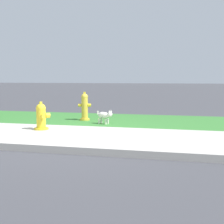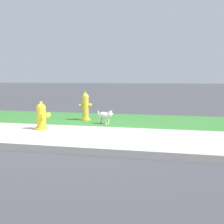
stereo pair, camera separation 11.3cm
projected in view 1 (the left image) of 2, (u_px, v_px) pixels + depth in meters
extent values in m
plane|color=#424247|center=(79.00, 137.00, 6.43)|extent=(120.00, 120.00, 0.00)
cube|color=#BCB7AD|center=(79.00, 136.00, 6.43)|extent=(18.00, 2.60, 0.01)
cube|color=#387A33|center=(110.00, 119.00, 9.03)|extent=(18.00, 2.79, 0.01)
cube|color=#BCB7AD|center=(51.00, 148.00, 5.09)|extent=(18.00, 0.16, 0.12)
cylinder|color=yellow|center=(41.00, 129.00, 7.25)|extent=(0.33, 0.33, 0.05)
cylinder|color=yellow|center=(41.00, 118.00, 7.22)|extent=(0.21, 0.21, 0.45)
sphere|color=yellow|center=(41.00, 108.00, 7.19)|extent=(0.22, 0.22, 0.22)
cube|color=yellow|center=(41.00, 103.00, 7.18)|extent=(0.08, 0.08, 0.06)
cylinder|color=yellow|center=(39.00, 115.00, 7.34)|extent=(0.13, 0.13, 0.09)
cylinder|color=yellow|center=(43.00, 116.00, 7.08)|extent=(0.13, 0.13, 0.09)
cylinder|color=yellow|center=(48.00, 115.00, 7.29)|extent=(0.16, 0.16, 0.12)
cylinder|color=gold|center=(85.00, 119.00, 8.87)|extent=(0.28, 0.28, 0.05)
cylinder|color=gold|center=(85.00, 108.00, 8.83)|extent=(0.18, 0.18, 0.62)
sphere|color=gold|center=(85.00, 97.00, 8.80)|extent=(0.19, 0.19, 0.19)
cube|color=yellow|center=(85.00, 93.00, 8.79)|extent=(0.07, 0.07, 0.06)
cylinder|color=yellow|center=(80.00, 105.00, 8.82)|extent=(0.11, 0.11, 0.09)
cylinder|color=yellow|center=(89.00, 105.00, 8.83)|extent=(0.11, 0.11, 0.09)
cylinder|color=yellow|center=(85.00, 105.00, 8.97)|extent=(0.14, 0.13, 0.12)
ellipsoid|color=silver|center=(103.00, 115.00, 8.15)|extent=(0.39, 0.29, 0.17)
sphere|color=silver|center=(110.00, 115.00, 8.02)|extent=(0.14, 0.14, 0.14)
sphere|color=black|center=(112.00, 115.00, 7.99)|extent=(0.02, 0.02, 0.02)
cone|color=silver|center=(111.00, 111.00, 8.04)|extent=(0.06, 0.06, 0.06)
cone|color=silver|center=(109.00, 111.00, 7.98)|extent=(0.06, 0.06, 0.06)
cylinder|color=silver|center=(108.00, 121.00, 8.14)|extent=(0.05, 0.05, 0.14)
cylinder|color=silver|center=(106.00, 122.00, 8.07)|extent=(0.05, 0.05, 0.14)
cylinder|color=silver|center=(101.00, 121.00, 8.27)|extent=(0.05, 0.05, 0.14)
cylinder|color=silver|center=(99.00, 121.00, 8.20)|extent=(0.05, 0.05, 0.14)
cylinder|color=silver|center=(98.00, 113.00, 8.26)|extent=(0.04, 0.04, 0.09)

